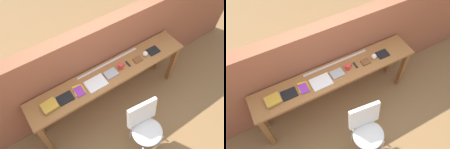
{
  "view_description": "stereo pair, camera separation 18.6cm",
  "coord_description": "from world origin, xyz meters",
  "views": [
    {
      "loc": [
        -1.02,
        -1.25,
        3.38
      ],
      "look_at": [
        0.0,
        0.25,
        0.9
      ],
      "focal_mm": 35.0,
      "sensor_mm": 36.0,
      "label": 1
    },
    {
      "loc": [
        -0.86,
        -1.34,
        3.38
      ],
      "look_at": [
        0.0,
        0.25,
        0.9
      ],
      "focal_mm": 35.0,
      "sensor_mm": 36.0,
      "label": 2
    }
  ],
  "objects": [
    {
      "name": "ground_plane",
      "position": [
        0.0,
        0.0,
        0.0
      ],
      "size": [
        40.0,
        40.0,
        0.0
      ],
      "primitive_type": "plane",
      "color": "olive"
    },
    {
      "name": "brick_wall_back",
      "position": [
        0.0,
        0.64,
        0.76
      ],
      "size": [
        6.0,
        0.2,
        1.51
      ],
      "primitive_type": "cube",
      "color": "#935138",
      "rests_on": "ground"
    },
    {
      "name": "sideboard",
      "position": [
        0.0,
        0.3,
        0.74
      ],
      "size": [
        2.5,
        0.44,
        0.88
      ],
      "color": "#996033",
      "rests_on": "ground"
    },
    {
      "name": "chair_white_moulded",
      "position": [
        0.04,
        -0.51,
        0.53
      ],
      "size": [
        0.49,
        0.5,
        0.89
      ],
      "color": "white",
      "rests_on": "ground"
    },
    {
      "name": "book_stack_leftmost",
      "position": [
        -0.94,
        0.28,
        0.91
      ],
      "size": [
        0.22,
        0.18,
        0.06
      ],
      "color": "#9E9EA3",
      "rests_on": "sideboard"
    },
    {
      "name": "magazine_cycling",
      "position": [
        -0.72,
        0.28,
        0.89
      ],
      "size": [
        0.21,
        0.16,
        0.02
      ],
      "primitive_type": "cube",
      "rotation": [
        0.0,
        0.0,
        -0.01
      ],
      "color": "black",
      "rests_on": "sideboard"
    },
    {
      "name": "pamphlet_pile_colourful",
      "position": [
        -0.51,
        0.29,
        0.89
      ],
      "size": [
        0.16,
        0.2,
        0.01
      ],
      "color": "green",
      "rests_on": "sideboard"
    },
    {
      "name": "book_open_centre",
      "position": [
        -0.26,
        0.25,
        0.89
      ],
      "size": [
        0.29,
        0.21,
        0.02
      ],
      "primitive_type": "cube",
      "rotation": [
        0.0,
        0.0,
        -0.0
      ],
      "color": "white",
      "rests_on": "sideboard"
    },
    {
      "name": "book_grey_hardcover",
      "position": [
        0.0,
        0.28,
        0.89
      ],
      "size": [
        0.19,
        0.15,
        0.03
      ],
      "primitive_type": "cube",
      "rotation": [
        0.0,
        0.0,
        0.02
      ],
      "color": "#9E9EA3",
      "rests_on": "sideboard"
    },
    {
      "name": "mug",
      "position": [
        0.18,
        0.29,
        0.92
      ],
      "size": [
        0.11,
        0.08,
        0.09
      ],
      "color": "red",
      "rests_on": "sideboard"
    },
    {
      "name": "multitool_folded",
      "position": [
        0.31,
        0.29,
        0.89
      ],
      "size": [
        0.03,
        0.11,
        0.02
      ],
      "primitive_type": "cube",
      "rotation": [
        0.0,
        0.0,
        -0.01
      ],
      "color": "black",
      "rests_on": "sideboard"
    },
    {
      "name": "leather_journal_brown",
      "position": [
        0.47,
        0.27,
        0.89
      ],
      "size": [
        0.13,
        0.1,
        0.02
      ],
      "primitive_type": "cube",
      "rotation": [
        0.0,
        0.0,
        -0.01
      ],
      "color": "brown",
      "rests_on": "sideboard"
    },
    {
      "name": "sports_ball_small",
      "position": [
        0.62,
        0.28,
        0.92
      ],
      "size": [
        0.08,
        0.08,
        0.08
      ],
      "primitive_type": "sphere",
      "color": "silver",
      "rests_on": "sideboard"
    },
    {
      "name": "book_repair_rightmost",
      "position": [
        0.78,
        0.27,
        0.89
      ],
      "size": [
        0.18,
        0.15,
        0.02
      ],
      "primitive_type": "cube",
      "rotation": [
        0.0,
        0.0,
        -0.02
      ],
      "color": "black",
      "rests_on": "sideboard"
    },
    {
      "name": "ruler_metal_back_edge",
      "position": [
        0.08,
        0.47,
        0.88
      ],
      "size": [
        1.04,
        0.03,
        0.0
      ],
      "primitive_type": "cube",
      "color": "silver",
      "rests_on": "sideboard"
    }
  ]
}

